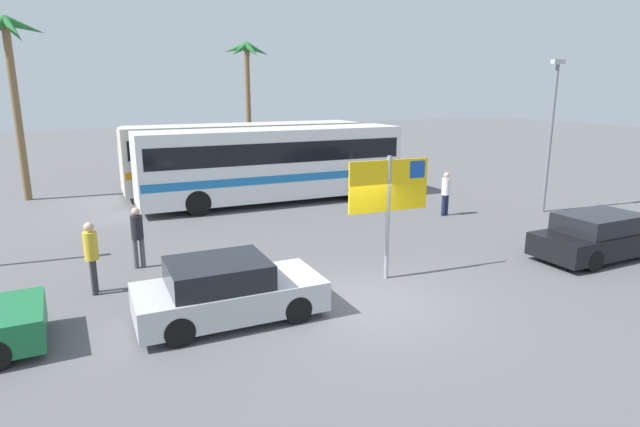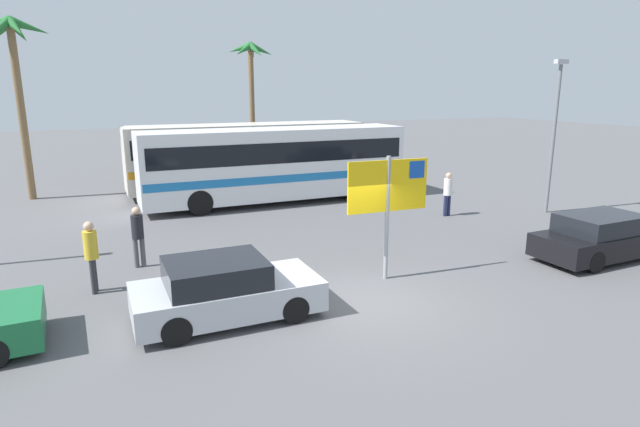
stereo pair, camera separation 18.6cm
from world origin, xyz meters
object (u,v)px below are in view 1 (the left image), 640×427
(pedestrian_by_bus, at_px, (91,252))
(car_silver, at_px, (227,291))
(bus_front_coach, at_px, (273,161))
(pedestrian_near_sign, at_px, (137,233))
(bus_rear_coach, at_px, (245,153))
(pedestrian_crossing_lot, at_px, (446,190))
(ferry_sign, at_px, (390,190))
(car_black, at_px, (602,236))

(pedestrian_by_bus, bearing_deg, car_silver, -38.89)
(bus_front_coach, distance_m, pedestrian_near_sign, 8.99)
(bus_rear_coach, xyz_separation_m, pedestrian_crossing_lot, (5.50, -8.27, -0.78))
(bus_front_coach, height_order, pedestrian_near_sign, bus_front_coach)
(bus_front_coach, bearing_deg, ferry_sign, -92.45)
(ferry_sign, xyz_separation_m, pedestrian_by_bus, (-6.97, 2.03, -1.27))
(bus_front_coach, height_order, car_black, bus_front_coach)
(bus_front_coach, distance_m, car_silver, 11.75)
(pedestrian_crossing_lot, height_order, pedestrian_near_sign, pedestrian_near_sign)
(car_silver, relative_size, pedestrian_crossing_lot, 2.32)
(bus_front_coach, xyz_separation_m, pedestrian_by_bus, (-7.40, -7.94, -0.73))
(bus_rear_coach, bearing_deg, car_black, -65.81)
(ferry_sign, height_order, pedestrian_near_sign, ferry_sign)
(car_black, bearing_deg, car_silver, 176.35)
(bus_front_coach, relative_size, pedestrian_near_sign, 6.63)
(bus_rear_coach, relative_size, ferry_sign, 3.53)
(bus_front_coach, distance_m, ferry_sign, 10.00)
(pedestrian_near_sign, xyz_separation_m, pedestrian_by_bus, (-1.18, -1.49, 0.05))
(pedestrian_crossing_lot, bearing_deg, bus_front_coach, 42.52)
(car_silver, bearing_deg, bus_front_coach, 65.35)
(car_black, relative_size, pedestrian_by_bus, 2.51)
(ferry_sign, relative_size, car_silver, 0.81)
(ferry_sign, xyz_separation_m, pedestrian_near_sign, (-5.79, 3.52, -1.32))
(ferry_sign, distance_m, pedestrian_near_sign, 6.91)
(car_black, height_order, pedestrian_by_bus, pedestrian_by_bus)
(car_black, height_order, car_silver, same)
(car_silver, distance_m, pedestrian_by_bus, 3.73)
(car_black, bearing_deg, ferry_sign, 169.08)
(ferry_sign, height_order, pedestrian_by_bus, ferry_sign)
(bus_front_coach, bearing_deg, car_black, -60.92)
(pedestrian_crossing_lot, relative_size, pedestrian_near_sign, 1.00)
(bus_front_coach, distance_m, car_black, 12.73)
(pedestrian_crossing_lot, relative_size, pedestrian_by_bus, 0.95)
(pedestrian_near_sign, bearing_deg, bus_front_coach, -42.97)
(car_silver, bearing_deg, bus_rear_coach, 71.57)
(ferry_sign, xyz_separation_m, car_silver, (-4.43, -0.67, -1.69))
(pedestrian_crossing_lot, height_order, pedestrian_by_bus, pedestrian_by_bus)
(ferry_sign, relative_size, pedestrian_by_bus, 1.80)
(ferry_sign, height_order, car_silver, ferry_sign)
(car_silver, xyz_separation_m, pedestrian_by_bus, (-2.54, 2.70, 0.42))
(bus_rear_coach, bearing_deg, pedestrian_near_sign, -121.60)
(ferry_sign, bearing_deg, pedestrian_near_sign, 151.24)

